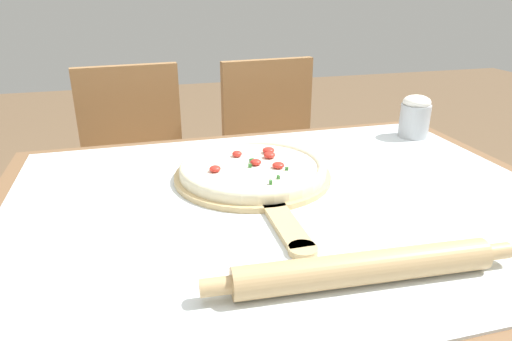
# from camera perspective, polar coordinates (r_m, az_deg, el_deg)

# --- Properties ---
(dining_table) EXTENTS (1.20, 0.94, 0.76)m
(dining_table) POSITION_cam_1_polar(r_m,az_deg,el_deg) (1.00, 3.71, -9.87)
(dining_table) COLOR brown
(dining_table) RESTS_ON ground_plane
(towel_cloth) EXTENTS (1.12, 0.86, 0.00)m
(towel_cloth) POSITION_cam_1_polar(r_m,az_deg,el_deg) (0.94, 3.88, -3.83)
(towel_cloth) COLOR silver
(towel_cloth) RESTS_ON dining_table
(pizza_peel) EXTENTS (0.36, 0.53, 0.01)m
(pizza_peel) POSITION_cam_1_polar(r_m,az_deg,el_deg) (1.02, -0.15, -1.03)
(pizza_peel) COLOR tan
(pizza_peel) RESTS_ON towel_cloth
(pizza) EXTENTS (0.33, 0.33, 0.03)m
(pizza) POSITION_cam_1_polar(r_m,az_deg,el_deg) (1.03, -0.42, 0.36)
(pizza) COLOR beige
(pizza) RESTS_ON pizza_peel
(rolling_pin) EXTENTS (0.48, 0.07, 0.05)m
(rolling_pin) POSITION_cam_1_polar(r_m,az_deg,el_deg) (0.70, 13.35, -11.77)
(rolling_pin) COLOR tan
(rolling_pin) RESTS_ON towel_cloth
(chair_left) EXTENTS (0.43, 0.43, 0.91)m
(chair_left) POSITION_cam_1_polar(r_m,az_deg,el_deg) (1.78, -14.61, 0.04)
(chair_left) COLOR #A37547
(chair_left) RESTS_ON ground_plane
(chair_right) EXTENTS (0.43, 0.43, 0.91)m
(chair_right) POSITION_cam_1_polar(r_m,az_deg,el_deg) (1.86, 2.36, 1.70)
(chair_right) COLOR #A37547
(chair_right) RESTS_ON ground_plane
(flour_cup) EXTENTS (0.08, 0.08, 0.12)m
(flour_cup) POSITION_cam_1_polar(r_m,az_deg,el_deg) (1.39, 19.26, 6.45)
(flour_cup) COLOR #B2B7BC
(flour_cup) RESTS_ON towel_cloth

